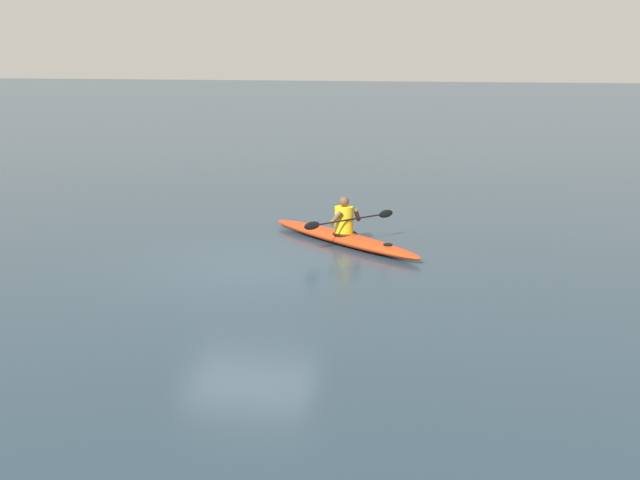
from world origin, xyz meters
The scene contains 3 objects.
ground_plane centered at (0.00, 0.00, 0.00)m, with size 160.00×160.00×0.00m, color #233847.
kayak centered at (-1.50, -2.10, 0.12)m, with size 3.87×3.50×0.24m.
kayaker centered at (-1.53, -2.07, 0.56)m, with size 1.62×1.84×0.77m.
Camera 1 is at (-4.24, 15.60, 4.16)m, focal length 48.86 mm.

